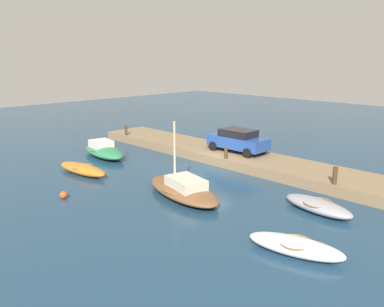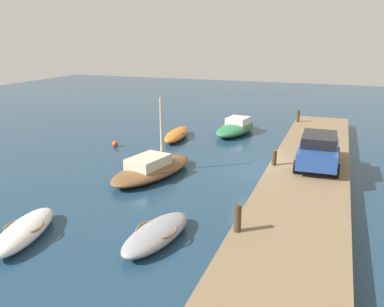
{
  "view_description": "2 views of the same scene",
  "coord_description": "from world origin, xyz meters",
  "px_view_note": "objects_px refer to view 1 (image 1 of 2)",
  "views": [
    {
      "loc": [
        -16.89,
        18.3,
        7.17
      ],
      "look_at": [
        -0.01,
        1.55,
        1.27
      ],
      "focal_mm": 36.87,
      "sensor_mm": 36.0,
      "label": 1
    },
    {
      "loc": [
        -19.81,
        -3.61,
        6.82
      ],
      "look_at": [
        -0.02,
        3.72,
        0.55
      ],
      "focal_mm": 37.22,
      "sensor_mm": 36.0,
      "label": 2
    }
  ],
  "objects_px": {
    "mooring_post_mid_west": "(226,153)",
    "marker_buoy": "(64,195)",
    "mooring_post_west": "(335,176)",
    "mooring_post_mid_east": "(126,130)",
    "rowboat_orange": "(82,169)",
    "rowboat_grey": "(318,206)",
    "motorboat_green": "(104,150)",
    "rowboat_white": "(295,246)",
    "sailboat_brown": "(183,189)",
    "parked_car": "(238,140)"
  },
  "relations": [
    {
      "from": "rowboat_orange",
      "to": "mooring_post_mid_west",
      "type": "height_order",
      "value": "mooring_post_mid_west"
    },
    {
      "from": "mooring_post_west",
      "to": "parked_car",
      "type": "bearing_deg",
      "value": -14.04
    },
    {
      "from": "rowboat_orange",
      "to": "marker_buoy",
      "type": "distance_m",
      "value": 4.35
    },
    {
      "from": "mooring_post_west",
      "to": "mooring_post_mid_east",
      "type": "height_order",
      "value": "mooring_post_west"
    },
    {
      "from": "rowboat_grey",
      "to": "motorboat_green",
      "type": "height_order",
      "value": "motorboat_green"
    },
    {
      "from": "sailboat_brown",
      "to": "parked_car",
      "type": "height_order",
      "value": "sailboat_brown"
    },
    {
      "from": "rowboat_white",
      "to": "parked_car",
      "type": "xyz_separation_m",
      "value": [
        10.08,
        -9.11,
        1.14
      ]
    },
    {
      "from": "parked_car",
      "to": "rowboat_grey",
      "type": "bearing_deg",
      "value": 150.35
    },
    {
      "from": "motorboat_green",
      "to": "mooring_post_mid_east",
      "type": "relative_size",
      "value": 6.08
    },
    {
      "from": "rowboat_white",
      "to": "rowboat_orange",
      "type": "bearing_deg",
      "value": -12.76
    },
    {
      "from": "rowboat_white",
      "to": "mooring_post_mid_west",
      "type": "relative_size",
      "value": 5.07
    },
    {
      "from": "rowboat_grey",
      "to": "sailboat_brown",
      "type": "xyz_separation_m",
      "value": [
        5.98,
        3.07,
        0.12
      ]
    },
    {
      "from": "parked_car",
      "to": "mooring_post_mid_west",
      "type": "bearing_deg",
      "value": 106.64
    },
    {
      "from": "mooring_post_west",
      "to": "motorboat_green",
      "type": "bearing_deg",
      "value": 14.43
    },
    {
      "from": "rowboat_orange",
      "to": "mooring_post_west",
      "type": "bearing_deg",
      "value": -156.3
    },
    {
      "from": "rowboat_white",
      "to": "sailboat_brown",
      "type": "xyz_separation_m",
      "value": [
        7.41,
        -1.31,
        0.1
      ]
    },
    {
      "from": "rowboat_grey",
      "to": "mooring_post_mid_east",
      "type": "distance_m",
      "value": 19.33
    },
    {
      "from": "motorboat_green",
      "to": "parked_car",
      "type": "bearing_deg",
      "value": -132.84
    },
    {
      "from": "rowboat_orange",
      "to": "sailboat_brown",
      "type": "bearing_deg",
      "value": -173.59
    },
    {
      "from": "motorboat_green",
      "to": "rowboat_orange",
      "type": "distance_m",
      "value": 4.49
    },
    {
      "from": "rowboat_grey",
      "to": "parked_car",
      "type": "xyz_separation_m",
      "value": [
        8.65,
        -4.73,
        1.16
      ]
    },
    {
      "from": "sailboat_brown",
      "to": "mooring_post_mid_east",
      "type": "height_order",
      "value": "sailboat_brown"
    },
    {
      "from": "motorboat_green",
      "to": "marker_buoy",
      "type": "xyz_separation_m",
      "value": [
        -6.16,
        6.32,
        -0.26
      ]
    },
    {
      "from": "rowboat_grey",
      "to": "parked_car",
      "type": "height_order",
      "value": "parked_car"
    },
    {
      "from": "sailboat_brown",
      "to": "rowboat_orange",
      "type": "bearing_deg",
      "value": 24.79
    },
    {
      "from": "mooring_post_west",
      "to": "mooring_post_mid_east",
      "type": "relative_size",
      "value": 1.08
    },
    {
      "from": "rowboat_orange",
      "to": "marker_buoy",
      "type": "bearing_deg",
      "value": 131.51
    },
    {
      "from": "rowboat_grey",
      "to": "mooring_post_mid_west",
      "type": "xyz_separation_m",
      "value": [
        8.0,
        -2.7,
        0.69
      ]
    },
    {
      "from": "rowboat_orange",
      "to": "mooring_post_mid_east",
      "type": "xyz_separation_m",
      "value": [
        5.77,
        -7.46,
        0.73
      ]
    },
    {
      "from": "mooring_post_mid_west",
      "to": "marker_buoy",
      "type": "relative_size",
      "value": 1.93
    },
    {
      "from": "sailboat_brown",
      "to": "mooring_post_mid_east",
      "type": "distance_m",
      "value": 14.37
    },
    {
      "from": "rowboat_orange",
      "to": "mooring_post_mid_west",
      "type": "xyz_separation_m",
      "value": [
        -5.35,
        -7.46,
        0.67
      ]
    },
    {
      "from": "sailboat_brown",
      "to": "mooring_post_mid_east",
      "type": "bearing_deg",
      "value": -11.82
    },
    {
      "from": "mooring_post_mid_east",
      "to": "parked_car",
      "type": "relative_size",
      "value": 0.2
    },
    {
      "from": "rowboat_white",
      "to": "mooring_post_mid_east",
      "type": "relative_size",
      "value": 4.38
    },
    {
      "from": "mooring_post_west",
      "to": "rowboat_orange",
      "type": "bearing_deg",
      "value": 30.19
    },
    {
      "from": "mooring_post_west",
      "to": "parked_car",
      "type": "height_order",
      "value": "parked_car"
    },
    {
      "from": "rowboat_grey",
      "to": "rowboat_orange",
      "type": "xyz_separation_m",
      "value": [
        13.35,
        4.76,
        0.02
      ]
    },
    {
      "from": "rowboat_grey",
      "to": "marker_buoy",
      "type": "height_order",
      "value": "rowboat_grey"
    },
    {
      "from": "mooring_post_mid_west",
      "to": "mooring_post_mid_east",
      "type": "relative_size",
      "value": 0.86
    },
    {
      "from": "rowboat_white",
      "to": "marker_buoy",
      "type": "relative_size",
      "value": 9.77
    },
    {
      "from": "sailboat_brown",
      "to": "rowboat_orange",
      "type": "height_order",
      "value": "sailboat_brown"
    },
    {
      "from": "mooring_post_west",
      "to": "mooring_post_mid_west",
      "type": "xyz_separation_m",
      "value": [
        7.48,
        0.0,
        -0.1
      ]
    },
    {
      "from": "sailboat_brown",
      "to": "parked_car",
      "type": "distance_m",
      "value": 8.31
    },
    {
      "from": "rowboat_grey",
      "to": "mooring_post_mid_west",
      "type": "relative_size",
      "value": 4.97
    },
    {
      "from": "sailboat_brown",
      "to": "mooring_post_mid_west",
      "type": "xyz_separation_m",
      "value": [
        2.02,
        -5.77,
        0.57
      ]
    },
    {
      "from": "rowboat_white",
      "to": "mooring_post_mid_west",
      "type": "xyz_separation_m",
      "value": [
        9.43,
        -7.08,
        0.67
      ]
    },
    {
      "from": "rowboat_white",
      "to": "marker_buoy",
      "type": "height_order",
      "value": "rowboat_white"
    },
    {
      "from": "sailboat_brown",
      "to": "marker_buoy",
      "type": "xyz_separation_m",
      "value": [
        4.14,
        4.6,
        -0.23
      ]
    },
    {
      "from": "mooring_post_mid_west",
      "to": "parked_car",
      "type": "height_order",
      "value": "parked_car"
    }
  ]
}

